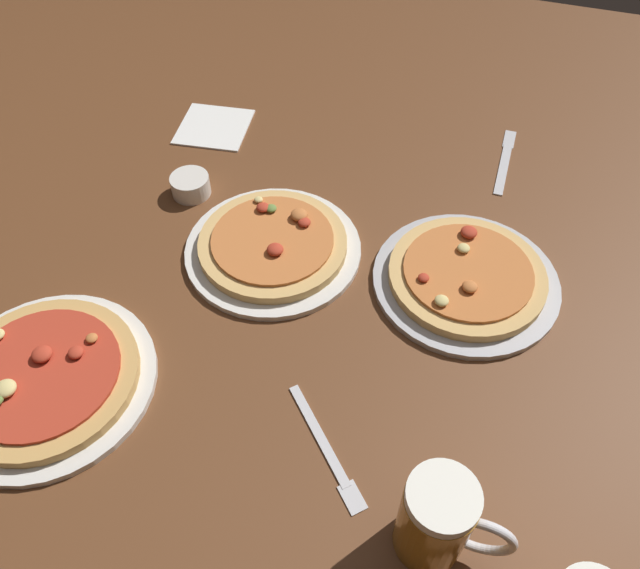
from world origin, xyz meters
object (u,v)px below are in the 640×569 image
pizza_plate_near (44,378)px  knife_right (505,160)px  ramekin_sauce (190,185)px  pizza_plate_far (273,245)px  beer_mug_amber (438,520)px  napkin_folded (214,126)px  fork_left (326,448)px  pizza_plate_side (466,277)px

pizza_plate_near → knife_right: bearing=51.6°
ramekin_sauce → pizza_plate_far: bearing=-25.0°
beer_mug_amber → napkin_folded: bearing=131.0°
pizza_plate_far → napkin_folded: 0.40m
pizza_plate_near → fork_left: (0.44, 0.03, -0.01)m
ramekin_sauce → fork_left: (0.42, -0.43, -0.02)m
pizza_plate_near → ramekin_sauce: bearing=87.4°
ramekin_sauce → knife_right: ramekin_sauce is taller
pizza_plate_side → fork_left: pizza_plate_side is taller
beer_mug_amber → ramekin_sauce: beer_mug_amber is taller
beer_mug_amber → knife_right: beer_mug_amber is taller
pizza_plate_near → fork_left: bearing=3.9°
pizza_plate_side → ramekin_sauce: pizza_plate_side is taller
ramekin_sauce → knife_right: 0.65m
napkin_folded → fork_left: (0.47, -0.65, -0.00)m
ramekin_sauce → napkin_folded: size_ratio=0.51×
ramekin_sauce → fork_left: bearing=-46.1°
beer_mug_amber → pizza_plate_far: bearing=131.9°
fork_left → knife_right: bearing=77.6°
knife_right → fork_left: bearing=-102.4°
pizza_plate_far → knife_right: pizza_plate_far is taller
pizza_plate_near → napkin_folded: (-0.03, 0.68, -0.01)m
ramekin_sauce → knife_right: (0.58, 0.29, -0.02)m
pizza_plate_far → knife_right: size_ratio=1.47×
napkin_folded → knife_right: bearing=7.3°
pizza_plate_side → napkin_folded: pizza_plate_side is taller
pizza_plate_near → pizza_plate_far: size_ratio=1.05×
napkin_folded → beer_mug_amber: bearing=-49.0°
beer_mug_amber → fork_left: size_ratio=0.92×
knife_right → pizza_plate_far: bearing=-133.4°
napkin_folded → pizza_plate_far: bearing=-50.2°
beer_mug_amber → napkin_folded: (-0.63, 0.72, -0.07)m
ramekin_sauce → napkin_folded: 0.22m
pizza_plate_near → napkin_folded: size_ratio=2.22×
beer_mug_amber → napkin_folded: size_ratio=1.02×
beer_mug_amber → ramekin_sauce: size_ratio=2.02×
pizza_plate_near → pizza_plate_side: 0.70m
pizza_plate_near → beer_mug_amber: 0.61m
pizza_plate_side → fork_left: (-0.14, -0.37, -0.01)m
ramekin_sauce → knife_right: bearing=26.7°
knife_right → beer_mug_amber: bearing=-89.6°
pizza_plate_far → beer_mug_amber: 0.56m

